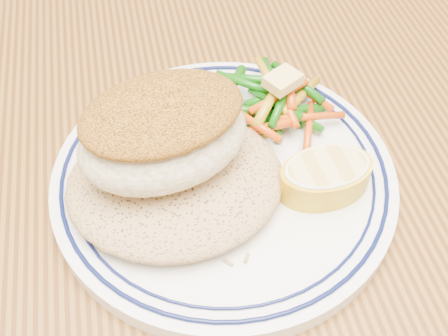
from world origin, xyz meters
TOP-DOWN VIEW (x-y plane):
  - dining_table at (0.00, 0.00)m, footprint 1.50×0.90m
  - plate at (0.04, -0.04)m, footprint 0.25×0.25m
  - rice_pilaf at (0.00, -0.05)m, footprint 0.15×0.13m
  - fish_fillet at (-0.00, -0.04)m, footprint 0.13×0.11m
  - vegetable_pile at (0.09, 0.01)m, footprint 0.10×0.10m
  - butter_pat at (0.10, 0.01)m, footprint 0.03×0.03m
  - lemon_wedge at (0.10, -0.07)m, footprint 0.07×0.06m

SIDE VIEW (x-z plane):
  - dining_table at x=0.00m, z-range 0.28..1.03m
  - plate at x=0.04m, z-range 0.75..0.77m
  - vegetable_pile at x=0.09m, z-range 0.76..0.79m
  - lemon_wedge at x=0.10m, z-range 0.77..0.79m
  - rice_pilaf at x=0.00m, z-range 0.77..0.79m
  - butter_pat at x=0.10m, z-range 0.79..0.80m
  - fish_fillet at x=0.00m, z-range 0.79..0.85m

